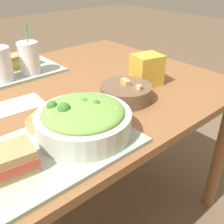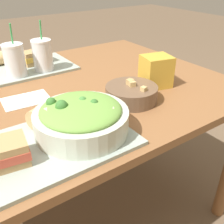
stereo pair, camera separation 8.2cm
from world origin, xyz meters
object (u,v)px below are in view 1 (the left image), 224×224
soup_bowl (126,92)px  drink_cup_red (29,59)px  baguette_near (47,116)px  sandwich_far (21,60)px  chip_bag (147,70)px  salad_bowl (83,119)px  napkin_folded (19,105)px  drink_cup_dark (1,65)px  sandwich_near (7,162)px

soup_bowl → drink_cup_red: size_ratio=0.85×
baguette_near → sandwich_far: bearing=-44.2°
sandwich_far → drink_cup_red: bearing=-99.9°
sandwich_far → chip_bag: bearing=-66.2°
salad_bowl → chip_bag: 0.45m
baguette_near → sandwich_far: size_ratio=0.96×
salad_bowl → napkin_folded: (-0.06, 0.32, -0.06)m
napkin_folded → sandwich_far: bearing=63.5°
soup_bowl → napkin_folded: soup_bowl is taller
baguette_near → drink_cup_dark: size_ratio=0.62×
sandwich_near → salad_bowl: bearing=13.1°
sandwich_near → drink_cup_dark: size_ratio=0.63×
sandwich_far → napkin_folded: bearing=-123.7°
sandwich_far → chip_bag: size_ratio=1.11×
sandwich_far → napkin_folded: sandwich_far is taller
sandwich_near → napkin_folded: bearing=71.3°
sandwich_near → drink_cup_dark: 0.61m
baguette_near → drink_cup_red: drink_cup_red is taller
salad_bowl → napkin_folded: salad_bowl is taller
salad_bowl → chip_bag: size_ratio=2.08×
drink_cup_dark → sandwich_near: bearing=-110.5°
sandwich_near → drink_cup_red: size_ratio=0.63×
salad_bowl → chip_bag: (0.43, 0.14, 0.00)m
chip_bag → soup_bowl: bearing=-149.7°
drink_cup_red → napkin_folded: bearing=-125.6°
sandwich_near → baguette_near: size_ratio=1.01×
sandwich_far → drink_cup_dark: 0.18m
salad_bowl → drink_cup_dark: bearing=92.1°
drink_cup_dark → drink_cup_red: 0.13m
drink_cup_dark → drink_cup_red: same height
salad_bowl → drink_cup_dark: size_ratio=1.22×
soup_bowl → drink_cup_dark: size_ratio=0.85×
sandwich_near → drink_cup_red: bearing=67.5°
sandwich_near → chip_bag: (0.66, 0.16, 0.02)m
sandwich_near → drink_cup_red: 0.67m
soup_bowl → sandwich_far: bearing=104.4°
sandwich_near → napkin_folded: sandwich_near is taller
sandwich_far → drink_cup_dark: bearing=-146.4°
salad_bowl → soup_bowl: size_ratio=1.44×
salad_bowl → sandwich_near: salad_bowl is taller
drink_cup_red → chip_bag: (0.32, -0.41, -0.01)m
salad_bowl → chip_bag: chip_bag is taller
soup_bowl → sandwich_near: (-0.49, -0.11, 0.01)m
salad_bowl → sandwich_far: 0.68m
salad_bowl → sandwich_far: (0.11, 0.67, -0.02)m
baguette_near → chip_bag: bearing=-113.1°
sandwich_near → chip_bag: bearing=22.0°
salad_bowl → sandwich_near: bearing=-175.1°
drink_cup_dark → chip_bag: size_ratio=1.70×
baguette_near → napkin_folded: size_ratio=0.79×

